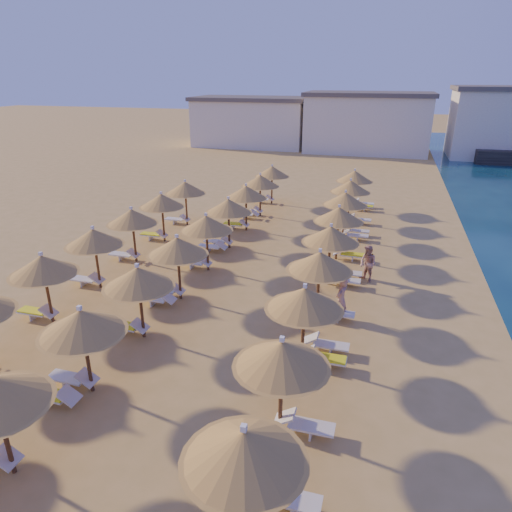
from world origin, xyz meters
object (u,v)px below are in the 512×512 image
(parasol_row_west, at_px, (177,247))
(beachgoer_b, at_px, (368,264))
(parasol_row_east, at_px, (320,262))
(beachgoer_a, at_px, (341,299))

(parasol_row_west, xyz_separation_m, beachgoer_b, (7.94, 4.23, -1.57))
(parasol_row_east, distance_m, beachgoer_b, 4.85)
(parasol_row_east, relative_size, beachgoer_b, 19.94)
(parasol_row_east, height_order, beachgoer_a, parasol_row_east)
(beachgoer_b, bearing_deg, parasol_row_east, -72.08)
(beachgoer_a, bearing_deg, beachgoer_b, -169.67)
(parasol_row_west, xyz_separation_m, beachgoer_a, (7.11, 0.05, -1.54))
(parasol_row_east, bearing_deg, parasol_row_west, 180.00)
(parasol_row_east, xyz_separation_m, beachgoer_a, (0.94, 0.05, -1.54))
(parasol_row_east, relative_size, parasol_row_west, 1.00)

